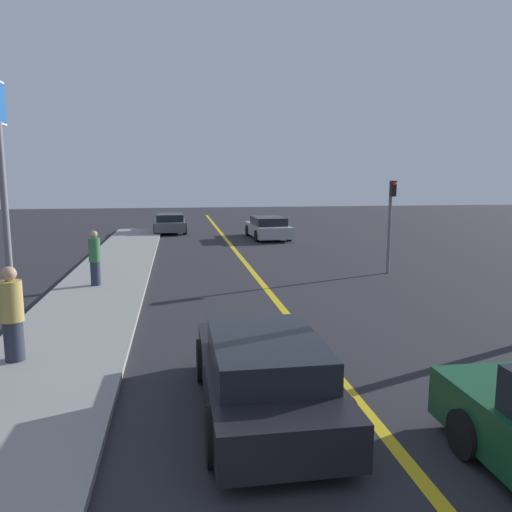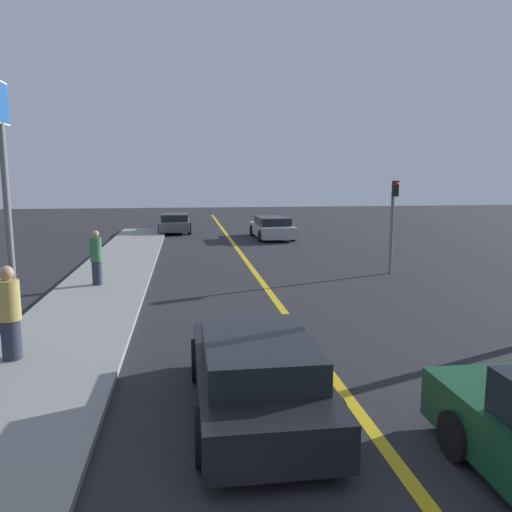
{
  "view_description": "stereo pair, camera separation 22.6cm",
  "coord_description": "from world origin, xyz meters",
  "px_view_note": "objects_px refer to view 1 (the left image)",
  "views": [
    {
      "loc": [
        -2.72,
        1.64,
        3.45
      ],
      "look_at": [
        -0.52,
        15.44,
        1.25
      ],
      "focal_mm": 35.0,
      "sensor_mm": 36.0,
      "label": 1
    },
    {
      "loc": [
        -2.49,
        1.61,
        3.45
      ],
      "look_at": [
        -0.52,
        15.44,
        1.25
      ],
      "focal_mm": 35.0,
      "sensor_mm": 36.0,
      "label": 2
    }
  ],
  "objects_px": {
    "car_parked_left_lot": "(170,223)",
    "pedestrian_far_standing": "(12,314)",
    "roadside_sign": "(0,145)",
    "pedestrian_by_sign": "(95,258)",
    "traffic_light": "(391,216)",
    "car_ahead_center": "(264,374)",
    "car_far_distant": "(268,228)"
  },
  "relations": [
    {
      "from": "car_ahead_center",
      "to": "pedestrian_by_sign",
      "type": "height_order",
      "value": "pedestrian_by_sign"
    },
    {
      "from": "car_ahead_center",
      "to": "car_parked_left_lot",
      "type": "distance_m",
      "value": 25.0
    },
    {
      "from": "car_parked_left_lot",
      "to": "roadside_sign",
      "type": "xyz_separation_m",
      "value": [
        -4.59,
        -16.08,
        3.78
      ]
    },
    {
      "from": "pedestrian_far_standing",
      "to": "roadside_sign",
      "type": "distance_m",
      "value": 7.46
    },
    {
      "from": "car_parked_left_lot",
      "to": "pedestrian_by_sign",
      "type": "bearing_deg",
      "value": -97.74
    },
    {
      "from": "car_parked_left_lot",
      "to": "pedestrian_far_standing",
      "type": "distance_m",
      "value": 22.58
    },
    {
      "from": "car_parked_left_lot",
      "to": "traffic_light",
      "type": "distance_m",
      "value": 17.01
    },
    {
      "from": "car_parked_left_lot",
      "to": "car_ahead_center",
      "type": "bearing_deg",
      "value": -86.41
    },
    {
      "from": "pedestrian_by_sign",
      "to": "traffic_light",
      "type": "xyz_separation_m",
      "value": [
        10.09,
        0.98,
        1.11
      ]
    },
    {
      "from": "car_parked_left_lot",
      "to": "roadside_sign",
      "type": "relative_size",
      "value": 0.64
    },
    {
      "from": "car_ahead_center",
      "to": "pedestrian_far_standing",
      "type": "distance_m",
      "value": 4.92
    },
    {
      "from": "car_parked_left_lot",
      "to": "car_far_distant",
      "type": "bearing_deg",
      "value": -35.2
    },
    {
      "from": "roadside_sign",
      "to": "pedestrian_far_standing",
      "type": "bearing_deg",
      "value": -72.48
    },
    {
      "from": "pedestrian_by_sign",
      "to": "roadside_sign",
      "type": "bearing_deg",
      "value": -176.76
    },
    {
      "from": "car_far_distant",
      "to": "pedestrian_by_sign",
      "type": "xyz_separation_m",
      "value": [
        -7.66,
        -12.06,
        0.37
      ]
    },
    {
      "from": "car_ahead_center",
      "to": "pedestrian_far_standing",
      "type": "height_order",
      "value": "pedestrian_far_standing"
    },
    {
      "from": "car_ahead_center",
      "to": "pedestrian_by_sign",
      "type": "xyz_separation_m",
      "value": [
        -3.75,
        9.01,
        0.38
      ]
    },
    {
      "from": "pedestrian_by_sign",
      "to": "roadside_sign",
      "type": "height_order",
      "value": "roadside_sign"
    },
    {
      "from": "car_parked_left_lot",
      "to": "traffic_light",
      "type": "xyz_separation_m",
      "value": [
        7.96,
        -14.96,
        1.5
      ]
    },
    {
      "from": "pedestrian_by_sign",
      "to": "roadside_sign",
      "type": "relative_size",
      "value": 0.28
    },
    {
      "from": "car_parked_left_lot",
      "to": "pedestrian_far_standing",
      "type": "height_order",
      "value": "pedestrian_far_standing"
    },
    {
      "from": "traffic_light",
      "to": "car_parked_left_lot",
      "type": "bearing_deg",
      "value": 118.03
    },
    {
      "from": "car_far_distant",
      "to": "car_parked_left_lot",
      "type": "height_order",
      "value": "car_far_distant"
    },
    {
      "from": "car_ahead_center",
      "to": "traffic_light",
      "type": "height_order",
      "value": "traffic_light"
    },
    {
      "from": "pedestrian_far_standing",
      "to": "car_far_distant",
      "type": "bearing_deg",
      "value": 66.34
    },
    {
      "from": "car_ahead_center",
      "to": "traffic_light",
      "type": "bearing_deg",
      "value": 57.57
    },
    {
      "from": "pedestrian_far_standing",
      "to": "traffic_light",
      "type": "bearing_deg",
      "value": 35.29
    },
    {
      "from": "car_parked_left_lot",
      "to": "pedestrian_by_sign",
      "type": "distance_m",
      "value": 16.09
    },
    {
      "from": "car_ahead_center",
      "to": "car_far_distant",
      "type": "distance_m",
      "value": 21.42
    },
    {
      "from": "car_ahead_center",
      "to": "pedestrian_far_standing",
      "type": "bearing_deg",
      "value": 149.05
    },
    {
      "from": "car_parked_left_lot",
      "to": "roadside_sign",
      "type": "distance_m",
      "value": 17.15
    },
    {
      "from": "car_ahead_center",
      "to": "traffic_light",
      "type": "relative_size",
      "value": 1.25
    }
  ]
}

